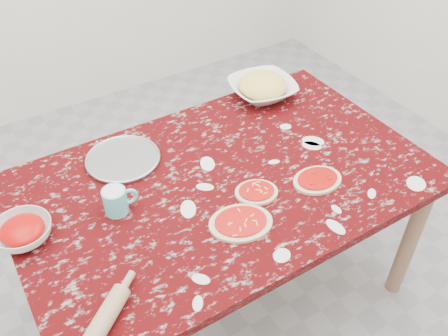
% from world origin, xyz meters
% --- Properties ---
extents(ground, '(4.00, 4.00, 0.00)m').
position_xyz_m(ground, '(0.00, 0.00, 0.00)').
color(ground, gray).
extents(worktable, '(1.60, 1.00, 0.75)m').
position_xyz_m(worktable, '(0.00, 0.00, 0.67)').
color(worktable, '#390406').
rests_on(worktable, ground).
extents(pizza_tray, '(0.32, 0.32, 0.01)m').
position_xyz_m(pizza_tray, '(-0.29, 0.30, 0.76)').
color(pizza_tray, '#B2B2B7').
rests_on(pizza_tray, worktable).
extents(sauce_bowl, '(0.25, 0.25, 0.06)m').
position_xyz_m(sauce_bowl, '(-0.74, 0.10, 0.78)').
color(sauce_bowl, white).
rests_on(sauce_bowl, worktable).
extents(cheese_bowl, '(0.34, 0.34, 0.07)m').
position_xyz_m(cheese_bowl, '(0.47, 0.40, 0.79)').
color(cheese_bowl, white).
rests_on(cheese_bowl, worktable).
extents(flour_mug, '(0.13, 0.09, 0.10)m').
position_xyz_m(flour_mug, '(-0.42, 0.05, 0.80)').
color(flour_mug, '#5CCED3').
rests_on(flour_mug, worktable).
extents(pizza_left, '(0.27, 0.24, 0.02)m').
position_xyz_m(pizza_left, '(-0.08, -0.24, 0.76)').
color(pizza_left, beige).
rests_on(pizza_left, worktable).
extents(pizza_mid, '(0.20, 0.18, 0.02)m').
position_xyz_m(pizza_mid, '(0.06, -0.14, 0.76)').
color(pizza_mid, beige).
rests_on(pizza_mid, worktable).
extents(pizza_right, '(0.21, 0.17, 0.02)m').
position_xyz_m(pizza_right, '(0.29, -0.21, 0.76)').
color(pizza_right, beige).
rests_on(pizza_right, worktable).
extents(rolling_pin, '(0.26, 0.22, 0.06)m').
position_xyz_m(rolling_pin, '(-0.66, -0.38, 0.78)').
color(rolling_pin, tan).
rests_on(rolling_pin, worktable).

